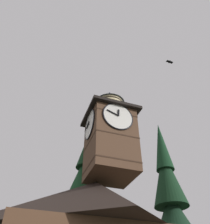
% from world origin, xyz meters
% --- Properties ---
extents(clock_tower, '(3.99, 3.99, 8.06)m').
position_xyz_m(clock_tower, '(-0.75, -1.79, 12.09)').
color(clock_tower, brown).
rests_on(clock_tower, building_main).
extents(moon, '(1.69, 1.69, 1.69)m').
position_xyz_m(moon, '(-11.32, -30.16, 15.85)').
color(moon, silver).
extents(flying_bird_high, '(0.63, 0.30, 0.17)m').
position_xyz_m(flying_bird_high, '(-5.14, 1.78, 18.50)').
color(flying_bird_high, black).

